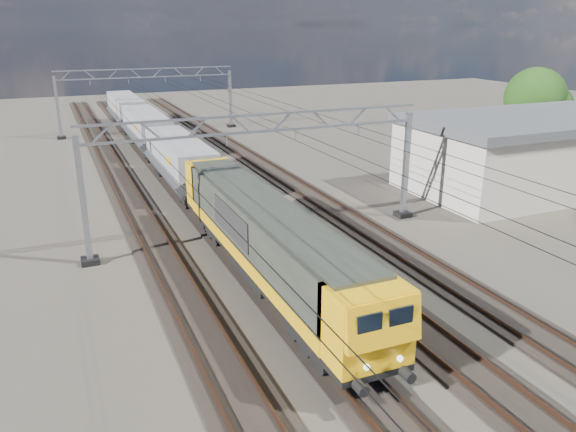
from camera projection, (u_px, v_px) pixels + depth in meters
name	position (u px, v px, depth m)	size (l,w,h in m)	color
ground	(291.00, 263.00, 28.85)	(160.00, 160.00, 0.00)	black
track_outer_west	(175.00, 282.00, 26.60)	(2.60, 140.00, 0.30)	black
track_loco	(254.00, 268.00, 28.08)	(2.60, 140.00, 0.30)	black
track_inner_east	(326.00, 256.00, 29.57)	(2.60, 140.00, 0.30)	black
track_outer_east	(390.00, 245.00, 31.05)	(2.60, 140.00, 0.30)	black
catenary_gantry_mid	(263.00, 172.00, 31.07)	(19.90, 0.90, 7.11)	#989BA5
catenary_gantry_far	(148.00, 98.00, 62.39)	(19.90, 0.90, 7.11)	#989BA5
overhead_wires	(239.00, 127.00, 33.95)	(12.03, 140.00, 0.53)	black
locomotive	(265.00, 236.00, 25.97)	(2.76, 21.10, 3.62)	black
hopper_wagon_lead	(180.00, 159.00, 41.40)	(3.38, 13.00, 3.25)	black
hopper_wagon_mid	(147.00, 128.00, 53.75)	(3.38, 13.00, 3.25)	black
hopper_wagon_third	(126.00, 109.00, 66.11)	(3.38, 13.00, 3.25)	black
industrial_shed	(532.00, 152.00, 41.36)	(18.60, 10.60, 5.40)	beige
tree_far	(539.00, 100.00, 50.44)	(5.82, 5.42, 8.09)	#362918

